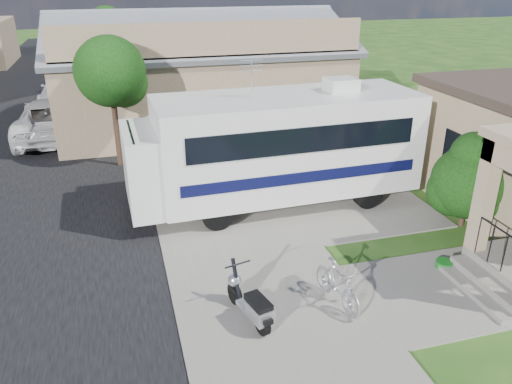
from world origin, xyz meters
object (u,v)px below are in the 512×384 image
object	(u,v)px
shrub	(469,178)
garden_hose	(444,266)
motorhome	(277,145)
scooter	(251,303)
van	(66,88)
bicycle	(337,287)
pickup_truck	(55,117)

from	to	relation	value
shrub	garden_hose	world-z (taller)	shrub
motorhome	scooter	bearing A→B (deg)	-114.46
motorhome	van	distance (m)	16.65
shrub	van	size ratio (longest dim) A/B	0.49
bicycle	garden_hose	bearing A→B (deg)	1.99
shrub	bicycle	xyz separation A→B (m)	(-4.91, -2.51, -0.89)
shrub	pickup_truck	xyz separation A→B (m)	(-11.52, 11.59, -0.53)
shrub	scooter	distance (m)	7.31
motorhome	scooter	xyz separation A→B (m)	(-2.21, -5.28, -1.37)
pickup_truck	van	distance (m)	6.23
scooter	garden_hose	world-z (taller)	scooter
van	shrub	bearing A→B (deg)	-53.16
scooter	bicycle	size ratio (longest dim) A/B	1.00
shrub	garden_hose	distance (m)	2.94
motorhome	garden_hose	world-z (taller)	motorhome
scooter	garden_hose	bearing A→B (deg)	-6.41
motorhome	bicycle	xyz separation A→B (m)	(-0.34, -5.22, -1.37)
bicycle	van	bearing A→B (deg)	98.22
pickup_truck	van	size ratio (longest dim) A/B	1.11
motorhome	van	xyz separation A→B (m)	(-6.90, 15.12, -1.06)
pickup_truck	bicycle	bearing A→B (deg)	115.95
scooter	pickup_truck	xyz separation A→B (m)	(-4.73, 14.16, 0.36)
bicycle	shrub	bearing A→B (deg)	17.40
pickup_truck	van	bearing A→B (deg)	-89.53
motorhome	garden_hose	distance (m)	5.62
pickup_truck	motorhome	bearing A→B (deg)	128.86
motorhome	van	world-z (taller)	motorhome
garden_hose	pickup_truck	bearing A→B (deg)	125.63
van	garden_hose	xyz separation A→B (m)	(9.62, -19.71, -0.70)
garden_hose	motorhome	bearing A→B (deg)	120.58
pickup_truck	garden_hose	distance (m)	16.60
motorhome	pickup_truck	xyz separation A→B (m)	(-6.95, 8.88, -1.01)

